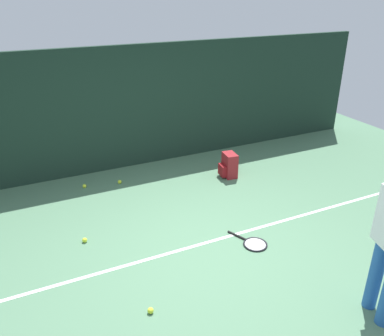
# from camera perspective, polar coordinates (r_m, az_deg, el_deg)

# --- Properties ---
(ground_plane) EXTENTS (12.00, 12.00, 0.00)m
(ground_plane) POSITION_cam_1_polar(r_m,az_deg,el_deg) (5.30, 1.89, -11.54)
(ground_plane) COLOR #4C7556
(back_fence) EXTENTS (10.00, 0.10, 2.23)m
(back_fence) POSITION_cam_1_polar(r_m,az_deg,el_deg) (7.35, -8.81, 8.52)
(back_fence) COLOR #192D23
(back_fence) RESTS_ON ground
(court_line) EXTENTS (9.00, 0.05, 0.00)m
(court_line) POSITION_cam_1_polar(r_m,az_deg,el_deg) (5.38, 1.34, -10.88)
(court_line) COLOR white
(court_line) RESTS_ON ground
(tennis_racket) EXTENTS (0.42, 0.63, 0.03)m
(tennis_racket) POSITION_cam_1_polar(r_m,az_deg,el_deg) (5.43, 8.83, -10.67)
(tennis_racket) COLOR black
(tennis_racket) RESTS_ON ground
(backpack) EXTENTS (0.31, 0.32, 0.44)m
(backpack) POSITION_cam_1_polar(r_m,az_deg,el_deg) (7.10, 5.32, 0.34)
(backpack) COLOR maroon
(backpack) RESTS_ON ground
(tennis_ball_near_player) EXTENTS (0.07, 0.07, 0.07)m
(tennis_ball_near_player) POSITION_cam_1_polar(r_m,az_deg,el_deg) (7.00, -10.37, -1.97)
(tennis_ball_near_player) COLOR #CCE033
(tennis_ball_near_player) RESTS_ON ground
(tennis_ball_by_fence) EXTENTS (0.07, 0.07, 0.07)m
(tennis_ball_by_fence) POSITION_cam_1_polar(r_m,az_deg,el_deg) (5.58, -15.19, -9.97)
(tennis_ball_by_fence) COLOR #CCE033
(tennis_ball_by_fence) RESTS_ON ground
(tennis_ball_mid_court) EXTENTS (0.07, 0.07, 0.07)m
(tennis_ball_mid_court) POSITION_cam_1_polar(r_m,az_deg,el_deg) (4.44, -5.99, -19.72)
(tennis_ball_mid_court) COLOR #CCE033
(tennis_ball_mid_court) RESTS_ON ground
(tennis_ball_far_left) EXTENTS (0.07, 0.07, 0.07)m
(tennis_ball_far_left) POSITION_cam_1_polar(r_m,az_deg,el_deg) (6.99, -15.22, -2.52)
(tennis_ball_far_left) COLOR #CCE033
(tennis_ball_far_left) RESTS_ON ground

